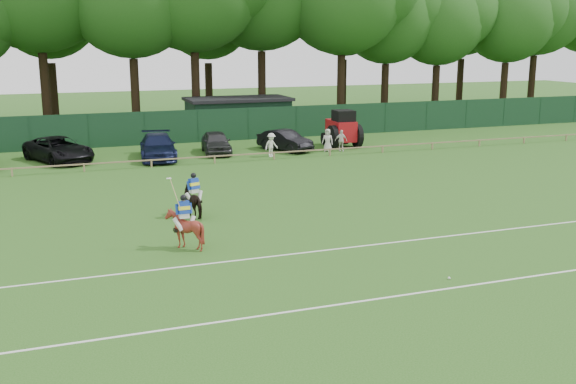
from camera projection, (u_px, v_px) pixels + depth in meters
name	position (u px, v px, depth m)	size (l,w,h in m)	color
ground	(302.00, 244.00, 26.09)	(160.00, 160.00, 0.00)	#1E4C14
horse_dark	(194.00, 202.00, 29.92)	(0.76, 1.67, 1.41)	black
horse_chestnut	(185.00, 229.00, 25.46)	(1.22, 1.37, 1.51)	maroon
suv_black	(59.00, 149.00, 43.29)	(2.65, 5.74, 1.59)	black
sedan_navy	(158.00, 147.00, 44.29)	(2.27, 5.58, 1.62)	#111736
hatch_grey	(216.00, 142.00, 46.34)	(1.81, 4.50, 1.53)	#313133
estate_black	(285.00, 140.00, 47.53)	(1.54, 4.40, 1.45)	black
spectator_left	(271.00, 145.00, 45.06)	(1.03, 0.59, 1.60)	silver
spectator_mid	(341.00, 141.00, 47.28)	(0.89, 0.37, 1.51)	silver
spectator_right	(328.00, 140.00, 47.14)	(0.78, 0.51, 1.60)	beige
rider_dark	(194.00, 187.00, 29.76)	(0.91, 0.55, 1.41)	silver
rider_chestnut	(184.00, 211.00, 25.29)	(0.94, 0.57, 2.05)	silver
polo_ball	(449.00, 278.00, 22.32)	(0.09, 0.09, 0.09)	silver
pitch_lines	(340.00, 273.00, 22.89)	(60.00, 5.10, 0.01)	silver
pitch_rail	(199.00, 157.00, 42.47)	(62.10, 0.10, 0.50)	#997F5B
perimeter_fence	(172.00, 127.00, 50.52)	(92.08, 0.08, 2.50)	#14351E
utility_shed	(238.00, 116.00, 55.21)	(8.40, 4.40, 3.04)	#14331E
tree_row	(179.00, 129.00, 58.80)	(96.00, 12.00, 21.00)	#26561C
tractor	(342.00, 129.00, 49.13)	(2.32, 3.29, 2.70)	#A50F15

